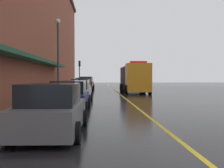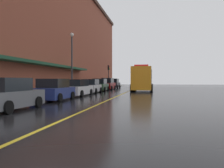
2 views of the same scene
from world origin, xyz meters
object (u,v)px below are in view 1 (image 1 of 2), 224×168
Objects in this scene: parked_car_1 at (70,97)px; parked_car_3 at (81,88)px; utility_truck at (134,78)px; parked_car_4 at (83,86)px; street_lamp_left at (58,49)px; parked_car_2 at (77,92)px; parked_car_5 at (86,84)px; parking_meter_1 at (75,83)px; parking_meter_0 at (37,94)px; parked_car_0 at (52,110)px; parked_car_6 at (88,83)px; traffic_light_near at (80,69)px.

parked_car_1 is 1.00× the size of parked_car_3.
parked_car_4 is at bearing -82.55° from utility_truck.
street_lamp_left is at bearing -47.24° from utility_truck.
parked_car_5 is at bearing 1.71° from parked_car_2.
parking_meter_1 is (-1.43, 16.41, 0.29)m from parked_car_2.
parked_car_3 is 10.56m from parked_car_5.
parked_car_0 is at bearing -72.17° from parking_meter_0.
street_lamp_left is at bearing 12.60° from parked_car_1.
parked_car_2 is at bearing -26.53° from utility_truck.
parked_car_2 is 1.12× the size of parked_car_6.
parked_car_1 is 27.86m from parked_car_6.
street_lamp_left is (-2.07, -11.82, 3.52)m from parked_car_5.
parked_car_6 is at bearing -0.99° from parked_car_4.
parked_car_4 is at bearing 0.01° from parked_car_3.
parked_car_0 is 1.09× the size of parked_car_1.
street_lamp_left reaches higher than traffic_light_near.
utility_truck reaches higher than parking_meter_1.
parked_car_4 is (-0.07, 16.42, 0.04)m from parked_car_1.
parked_car_1 is 0.47× the size of utility_truck.
parked_car_3 is at bearing -179.43° from parked_car_5.
parked_car_0 is at bearing -178.56° from parked_car_1.
parking_meter_0 is at bearing 170.55° from parked_car_2.
parked_car_3 reaches higher than parking_meter_1.
street_lamp_left is (-2.03, 4.42, 3.63)m from parked_car_2.
traffic_light_near is (-1.33, 29.84, 2.37)m from parked_car_1.
utility_truck is 2.04× the size of traffic_light_near.
parked_car_1 is 11.18m from parked_car_3.
parked_car_3 reaches higher than parked_car_2.
street_lamp_left reaches higher than parking_meter_0.
parked_car_5 is at bearing -80.16° from traffic_light_near.
traffic_light_near is (-1.36, 35.93, 2.36)m from parked_car_0.
parked_car_0 is 22.50m from parked_car_4.
parked_car_0 is 4.64m from parking_meter_0.
parked_car_1 reaches higher than parking_meter_1.
street_lamp_left is at bearing -92.87° from parking_meter_1.
parking_meter_1 is at bearing 6.91° from parked_car_3.
street_lamp_left reaches higher than parked_car_1.
parked_car_6 is at bearing -55.45° from traffic_light_near.
parked_car_6 reaches higher than parked_car_1.
parking_meter_1 is (-1.47, 0.16, 0.18)m from parked_car_5.
parked_car_5 is at bearing 1.03° from parked_car_1.
traffic_light_near is (-1.41, 8.10, 2.28)m from parked_car_5.
street_lamp_left is 19.97m from traffic_light_near.
parking_meter_0 is 23.58m from parking_meter_1.
traffic_light_near reaches higher than parked_car_6.
parking_meter_1 is (-1.32, 5.48, 0.24)m from parked_car_4.
parked_car_0 is 0.52× the size of utility_truck.
traffic_light_near reaches higher than parked_car_2.
street_lamp_left reaches higher than parked_car_5.
utility_truck is at bearing 42.77° from street_lamp_left.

